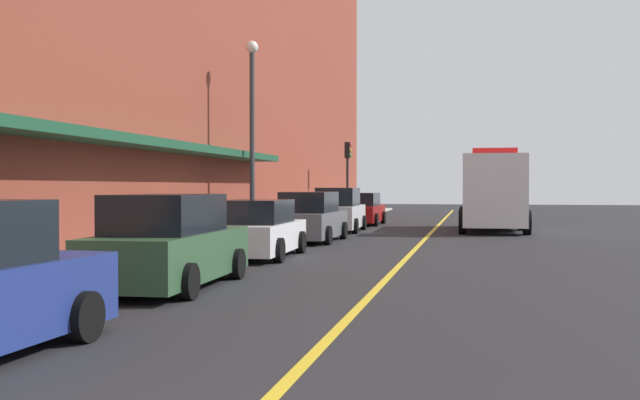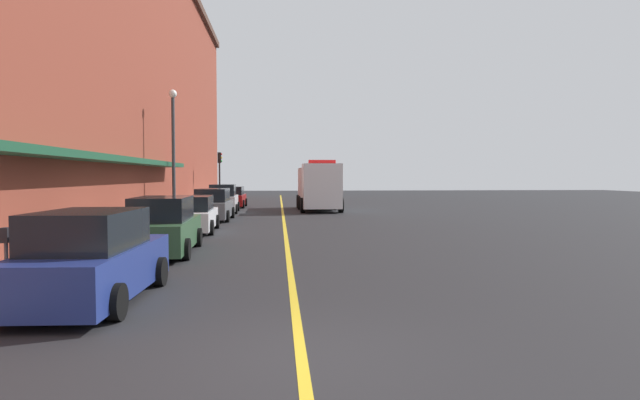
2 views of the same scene
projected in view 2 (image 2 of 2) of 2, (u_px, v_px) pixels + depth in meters
The scene contains 15 objects.
ground_plane at pixel (283, 216), 31.99m from camera, with size 112.00×112.00×0.00m, color #232326.
sidewalk_left at pixel (179, 216), 31.50m from camera, with size 2.40×70.00×0.15m, color #ADA8A0.
lane_center_stripe at pixel (283, 216), 31.99m from camera, with size 0.16×70.00×0.01m, color gold.
brick_building_left at pixel (33, 59), 29.50m from camera, with size 14.13×64.00×17.88m.
parked_car_0 at pixel (92, 259), 10.20m from camera, with size 2.14×4.64×1.78m.
parked_car_1 at pixel (164, 227), 16.64m from camera, with size 2.10×4.91×1.79m.
parked_car_2 at pixel (193, 215), 23.01m from camera, with size 2.14×4.69×1.58m.
parked_car_3 at pixel (213, 205), 29.13m from camera, with size 2.06×4.68×1.75m.
parked_car_4 at pixel (223, 199), 35.20m from camera, with size 2.09×4.73×1.89m.
parked_car_5 at pixel (232, 197), 41.17m from camera, with size 2.15×4.70×1.62m.
box_truck at pixel (318, 187), 37.66m from camera, with size 2.91×7.59×3.49m.
parking_meter_0 at pixel (6, 250), 9.85m from camera, with size 0.14×0.18×1.33m.
parking_meter_1 at pixel (204, 196), 36.35m from camera, with size 0.14×0.18×1.33m.
street_lamp_left at pixel (173, 140), 28.68m from camera, with size 0.44×0.44×6.94m.
traffic_light_near at pixel (220, 168), 45.38m from camera, with size 0.38×0.36×4.30m.
Camera 2 is at (-0.30, -6.99, 2.44)m, focal length 29.80 mm.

